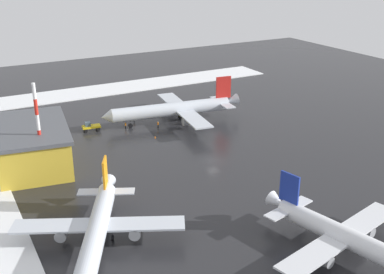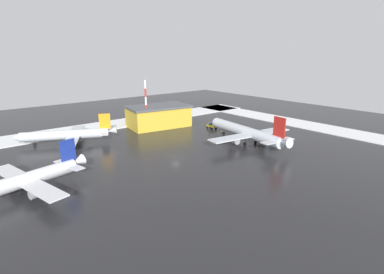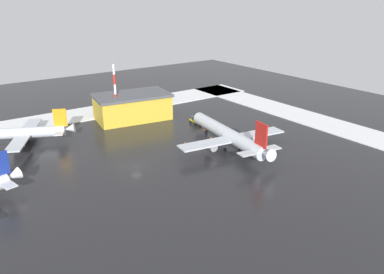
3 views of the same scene
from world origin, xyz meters
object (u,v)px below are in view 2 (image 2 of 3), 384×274
(ground_crew_beside_wing, at_px, (230,137))
(airplane_far_rear, at_px, (68,135))
(airplane_parked_portside, at_px, (246,132))
(pushback_tug, at_px, (211,126))
(ground_crew_near_tug, at_px, (222,132))
(antenna_mast, at_px, (146,105))
(traffic_cone_near_nose, at_px, (209,140))
(cargo_hangar, at_px, (159,116))
(ground_crew_mid_apron, at_px, (237,132))
(traffic_cone_mid_line, at_px, (257,146))
(airplane_distant_tail, at_px, (16,183))

(ground_crew_beside_wing, bearing_deg, airplane_far_rear, -62.26)
(airplane_parked_portside, bearing_deg, pushback_tug, -3.74)
(airplane_parked_portside, bearing_deg, ground_crew_beside_wing, 24.17)
(ground_crew_near_tug, bearing_deg, airplane_far_rear, -149.45)
(antenna_mast, relative_size, traffic_cone_near_nose, 35.53)
(airplane_parked_portside, xyz_separation_m, traffic_cone_near_nose, (8.13, -9.56, -3.52))
(pushback_tug, relative_size, ground_crew_near_tug, 2.83)
(airplane_parked_portside, relative_size, cargo_hangar, 1.44)
(pushback_tug, distance_m, ground_crew_mid_apron, 12.78)
(ground_crew_beside_wing, bearing_deg, traffic_cone_mid_line, 66.53)
(airplane_parked_portside, relative_size, ground_crew_beside_wing, 22.60)
(cargo_hangar, distance_m, traffic_cone_mid_line, 45.66)
(airplane_far_rear, xyz_separation_m, ground_crew_near_tug, (-49.05, 23.62, -2.28))
(airplane_far_rear, relative_size, antenna_mast, 1.58)
(airplane_far_rear, xyz_separation_m, airplane_distant_tail, (21.09, 32.66, 0.01))
(airplane_far_rear, height_order, ground_crew_near_tug, airplane_far_rear)
(airplane_parked_portside, xyz_separation_m, ground_crew_mid_apron, (-6.04, -9.40, -2.83))
(pushback_tug, xyz_separation_m, traffic_cone_mid_line, (5.41, 27.64, -1.01))
(ground_crew_beside_wing, xyz_separation_m, antenna_mast, (14.09, -32.72, 8.80))
(airplane_far_rear, height_order, ground_crew_mid_apron, airplane_far_rear)
(ground_crew_near_tug, bearing_deg, traffic_cone_near_nose, -102.24)
(airplane_far_rear, relative_size, ground_crew_beside_wing, 18.08)
(airplane_distant_tail, relative_size, traffic_cone_mid_line, 59.92)
(airplane_far_rear, distance_m, ground_crew_near_tug, 54.49)
(pushback_tug, distance_m, antenna_mast, 27.48)
(airplane_parked_portside, bearing_deg, cargo_hangar, 21.83)
(airplane_distant_tail, relative_size, ground_crew_beside_wing, 19.27)
(pushback_tug, distance_m, cargo_hangar, 22.37)
(ground_crew_beside_wing, height_order, traffic_cone_mid_line, ground_crew_beside_wing)
(cargo_hangar, bearing_deg, ground_crew_beside_wing, 111.83)
(airplane_distant_tail, bearing_deg, ground_crew_beside_wing, 168.20)
(airplane_far_rear, bearing_deg, pushback_tug, -170.13)
(cargo_hangar, bearing_deg, traffic_cone_near_nose, 101.32)
(traffic_cone_near_nose, height_order, traffic_cone_mid_line, same)
(antenna_mast, distance_m, traffic_cone_mid_line, 47.47)
(airplane_parked_portside, distance_m, traffic_cone_near_nose, 13.03)
(airplane_distant_tail, distance_m, traffic_cone_near_nose, 60.43)
(antenna_mast, distance_m, traffic_cone_near_nose, 31.40)
(ground_crew_beside_wing, relative_size, traffic_cone_mid_line, 3.11)
(traffic_cone_mid_line, bearing_deg, antenna_mast, -71.28)
(airplane_far_rear, distance_m, traffic_cone_near_nose, 47.89)
(airplane_distant_tail, height_order, pushback_tug, airplane_distant_tail)
(airplane_parked_portside, xyz_separation_m, antenna_mast, (15.77, -38.50, 5.97))
(airplane_far_rear, height_order, ground_crew_beside_wing, airplane_far_rear)
(ground_crew_near_tug, bearing_deg, cargo_hangar, 170.54)
(airplane_far_rear, distance_m, traffic_cone_mid_line, 63.06)
(airplane_parked_portside, height_order, traffic_cone_mid_line, airplane_parked_portside)
(airplane_parked_portside, distance_m, ground_crew_near_tug, 13.92)
(pushback_tug, height_order, ground_crew_beside_wing, pushback_tug)
(pushback_tug, xyz_separation_m, antenna_mast, (20.34, -16.41, 8.49))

